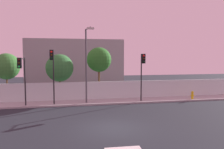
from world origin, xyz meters
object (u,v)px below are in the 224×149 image
(traffic_light_center, at_px, (142,67))
(roadside_tree_midright, at_px, (99,60))
(fire_hydrant, at_px, (192,95))
(roadside_tree_leftmost, at_px, (6,66))
(street_lamp_curbside, at_px, (87,59))
(traffic_light_left, at_px, (53,65))
(traffic_light_right, at_px, (22,71))
(roadside_tree_midleft, at_px, (60,68))

(traffic_light_center, height_order, roadside_tree_midright, roadside_tree_midright)
(fire_hydrant, distance_m, roadside_tree_midright, 10.49)
(roadside_tree_leftmost, bearing_deg, roadside_tree_midright, 0.00)
(street_lamp_curbside, height_order, fire_hydrant, street_lamp_curbside)
(street_lamp_curbside, bearing_deg, fire_hydrant, -0.14)
(traffic_light_left, height_order, traffic_light_right, traffic_light_left)
(traffic_light_center, relative_size, roadside_tree_midright, 0.84)
(fire_hydrant, bearing_deg, roadside_tree_midright, 161.13)
(roadside_tree_leftmost, distance_m, roadside_tree_midleft, 5.21)
(fire_hydrant, bearing_deg, traffic_light_center, -174.86)
(street_lamp_curbside, bearing_deg, roadside_tree_midleft, 129.25)
(traffic_light_center, height_order, fire_hydrant, traffic_light_center)
(traffic_light_center, distance_m, roadside_tree_midright, 5.25)
(traffic_light_left, height_order, roadside_tree_leftmost, traffic_light_left)
(traffic_light_left, xyz_separation_m, roadside_tree_midleft, (0.50, 3.54, -0.40))
(fire_hydrant, xyz_separation_m, roadside_tree_leftmost, (-18.70, 3.18, 2.96))
(fire_hydrant, bearing_deg, roadside_tree_leftmost, 170.34)
(traffic_light_left, bearing_deg, roadside_tree_midleft, 82.00)
(traffic_light_right, distance_m, roadside_tree_midleft, 4.83)
(traffic_light_right, distance_m, roadside_tree_leftmost, 4.31)
(roadside_tree_midleft, bearing_deg, traffic_light_right, -129.38)
(roadside_tree_leftmost, bearing_deg, street_lamp_curbside, -22.08)
(traffic_light_left, relative_size, fire_hydrant, 6.02)
(traffic_light_left, distance_m, roadside_tree_leftmost, 5.89)
(traffic_light_right, relative_size, roadside_tree_leftmost, 0.88)
(roadside_tree_leftmost, bearing_deg, traffic_light_center, -15.78)
(traffic_light_left, distance_m, street_lamp_curbside, 3.14)
(roadside_tree_midright, bearing_deg, traffic_light_center, -45.09)
(traffic_light_right, bearing_deg, roadside_tree_midright, 27.28)
(traffic_light_center, distance_m, roadside_tree_leftmost, 13.58)
(traffic_light_right, relative_size, fire_hydrant, 5.20)
(street_lamp_curbside, xyz_separation_m, roadside_tree_leftmost, (-7.79, 3.16, -0.72))
(roadside_tree_midleft, bearing_deg, roadside_tree_leftmost, -180.00)
(traffic_light_center, bearing_deg, traffic_light_left, 178.95)
(traffic_light_left, height_order, roadside_tree_midright, roadside_tree_midright)
(fire_hydrant, relative_size, roadside_tree_midright, 0.15)
(traffic_light_center, distance_m, fire_hydrant, 6.39)
(fire_hydrant, relative_size, roadside_tree_leftmost, 0.17)
(fire_hydrant, height_order, roadside_tree_midright, roadside_tree_midright)
(roadside_tree_midleft, bearing_deg, fire_hydrant, -13.28)
(fire_hydrant, xyz_separation_m, roadside_tree_midleft, (-13.50, 3.18, 2.76))
(street_lamp_curbside, xyz_separation_m, fire_hydrant, (10.92, -0.03, -3.68))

